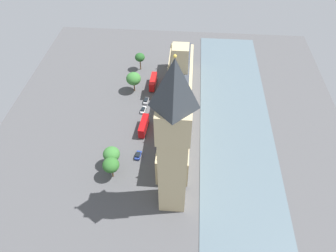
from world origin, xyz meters
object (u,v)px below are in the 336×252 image
at_px(pedestrian_by_river_gate, 160,117).
at_px(street_lamp_slot_10, 113,166).
at_px(plane_tree_far_end, 140,57).
at_px(double_decker_bus_midblock, 144,126).
at_px(parliament_building, 178,99).
at_px(car_blue_near_tower, 138,155).
at_px(car_silver_kerbside, 146,101).
at_px(plane_tree_trailing, 134,79).
at_px(car_white_leading, 143,110).
at_px(plane_tree_opposite_hall, 111,165).
at_px(clock_tower, 173,142).
at_px(double_decker_bus_under_trees, 153,82).
at_px(plane_tree_corner, 111,154).

relative_size(pedestrian_by_river_gate, street_lamp_slot_10, 0.26).
height_order(plane_tree_far_end, street_lamp_slot_10, plane_tree_far_end).
xyz_separation_m(double_decker_bus_midblock, street_lamp_slot_10, (8.18, 22.45, 1.47)).
relative_size(parliament_building, car_blue_near_tower, 17.48).
bearing_deg(plane_tree_far_end, car_blue_near_tower, 97.05).
xyz_separation_m(parliament_building, car_silver_kerbside, (14.70, -5.17, -6.41)).
xyz_separation_m(parliament_building, plane_tree_trailing, (21.29, -12.97, -0.28)).
xyz_separation_m(car_silver_kerbside, plane_tree_far_end, (6.16, -25.46, 6.18)).
height_order(car_white_leading, plane_tree_far_end, plane_tree_far_end).
height_order(car_silver_kerbside, double_decker_bus_midblock, double_decker_bus_midblock).
xyz_separation_m(parliament_building, double_decker_bus_midblock, (13.40, 12.69, -4.67)).
distance_m(pedestrian_by_river_gate, plane_tree_trailing, 23.75).
relative_size(car_white_leading, plane_tree_opposite_hall, 0.50).
xyz_separation_m(clock_tower, pedestrian_by_river_gate, (8.09, -39.98, -29.25)).
distance_m(double_decker_bus_under_trees, car_blue_near_tower, 44.23).
bearing_deg(plane_tree_far_end, street_lamp_slot_10, 89.37).
relative_size(double_decker_bus_under_trees, street_lamp_slot_10, 1.82).
bearing_deg(car_blue_near_tower, street_lamp_slot_10, -128.55).
height_order(plane_tree_corner, street_lamp_slot_10, plane_tree_corner).
bearing_deg(car_blue_near_tower, plane_tree_corner, -146.60).
xyz_separation_m(car_silver_kerbside, street_lamp_slot_10, (6.88, 40.31, 3.21)).
distance_m(parliament_building, clock_tower, 50.52).
relative_size(car_blue_near_tower, plane_tree_far_end, 0.47).
relative_size(parliament_building, plane_tree_corner, 8.54).
bearing_deg(double_decker_bus_under_trees, plane_tree_trailing, 27.83).
bearing_deg(car_white_leading, parliament_building, 11.71).
xyz_separation_m(parliament_building, plane_tree_opposite_hall, (21.53, 36.81, -0.74)).
xyz_separation_m(plane_tree_opposite_hall, plane_tree_far_end, (-0.67, -67.44, 0.51)).
bearing_deg(plane_tree_far_end, car_silver_kerbside, 103.59).
relative_size(clock_tower, street_lamp_slot_10, 9.95).
distance_m(car_blue_near_tower, pedestrian_by_river_gate, 22.77).
xyz_separation_m(double_decker_bus_under_trees, car_blue_near_tower, (0.88, 44.18, -1.75)).
bearing_deg(plane_tree_opposite_hall, plane_tree_trailing, -90.27).
xyz_separation_m(car_white_leading, plane_tree_corner, (7.26, 30.49, 5.34)).
height_order(clock_tower, car_white_leading, clock_tower).
distance_m(car_blue_near_tower, plane_tree_trailing, 41.20).
bearing_deg(plane_tree_opposite_hall, pedestrian_by_river_gate, -114.12).
distance_m(parliament_building, car_blue_near_tower, 31.00).
bearing_deg(plane_tree_trailing, car_blue_near_tower, 100.72).
distance_m(car_blue_near_tower, street_lamp_slot_10, 11.72).
bearing_deg(parliament_building, plane_tree_opposite_hall, 59.68).
height_order(car_blue_near_tower, plane_tree_corner, plane_tree_corner).
xyz_separation_m(car_silver_kerbside, plane_tree_corner, (7.75, 36.83, 5.34)).
distance_m(pedestrian_by_river_gate, plane_tree_corner, 30.96).
relative_size(car_white_leading, pedestrian_by_river_gate, 3.07).
bearing_deg(street_lamp_slot_10, car_silver_kerbside, -99.68).
relative_size(double_decker_bus_midblock, plane_tree_far_end, 1.15).
bearing_deg(clock_tower, car_silver_kerbside, -72.98).
relative_size(double_decker_bus_under_trees, plane_tree_far_end, 1.14).
height_order(car_white_leading, plane_tree_corner, plane_tree_corner).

